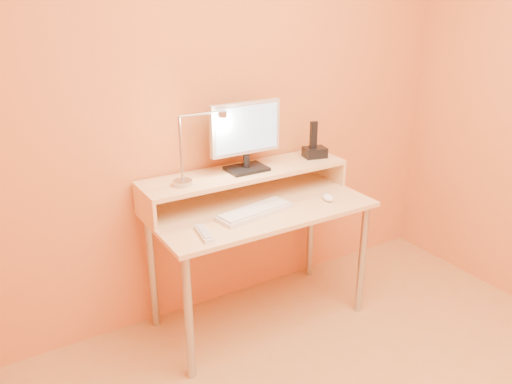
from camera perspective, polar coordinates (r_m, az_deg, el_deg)
wall_back at (r=2.84m, az=-2.98°, el=10.49°), size 3.00×0.04×2.50m
desk_leg_fl at (r=2.50m, az=-7.63°, el=-14.01°), size 0.04×0.04×0.69m
desk_leg_fr at (r=3.02m, az=11.94°, el=-7.55°), size 0.04×0.04×0.69m
desk_leg_bl at (r=2.90m, az=-11.69°, el=-8.90°), size 0.04×0.04×0.69m
desk_leg_br at (r=3.36m, az=6.21°, el=-4.10°), size 0.04×0.04×0.69m
desk_lower at (r=2.74m, az=0.42°, el=-1.84°), size 1.20×0.60×0.02m
shelf_riser_left at (r=2.60m, az=-12.50°, el=-1.72°), size 0.02×0.30×0.14m
shelf_riser_right at (r=3.14m, az=8.22°, el=2.66°), size 0.02×0.30×0.14m
desk_shelf at (r=2.80m, az=-1.17°, el=2.22°), size 1.20×0.30×0.02m
monitor_foot at (r=2.79m, az=-1.07°, el=2.65°), size 0.22×0.16×0.02m
monitor_neck at (r=2.78m, az=-1.08°, el=3.51°), size 0.04×0.04×0.07m
monitor_panel at (r=2.74m, az=-1.21°, el=7.25°), size 0.42×0.04×0.28m
monitor_back at (r=2.76m, az=-1.46°, el=7.36°), size 0.37×0.01×0.24m
monitor_screen at (r=2.72m, az=-1.01°, el=7.17°), size 0.38×0.01×0.25m
lamp_base at (r=2.60m, az=-8.33°, el=1.06°), size 0.10×0.10×0.02m
lamp_post at (r=2.55m, az=-8.54°, el=4.80°), size 0.01×0.01×0.33m
lamp_arm at (r=2.55m, az=-6.24°, el=8.78°), size 0.24×0.01×0.01m
lamp_head at (r=2.61m, az=-3.81°, el=8.79°), size 0.04×0.04×0.03m
lamp_bulb at (r=2.61m, az=-3.81°, el=8.45°), size 0.03×0.03×0.00m
phone_dock at (r=3.04m, az=6.68°, el=4.50°), size 0.15×0.13×0.06m
phone_handset at (r=3.00m, az=6.54°, el=6.46°), size 0.04×0.03×0.16m
phone_led at (r=3.03m, az=7.94°, el=4.37°), size 0.01×0.00×0.04m
keyboard at (r=2.63m, az=-0.15°, el=-2.29°), size 0.44×0.20×0.02m
mouse at (r=2.83m, az=8.16°, el=-0.60°), size 0.09×0.11×0.03m
remote_control at (r=2.42m, az=-5.89°, el=-4.70°), size 0.08×0.19×0.02m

